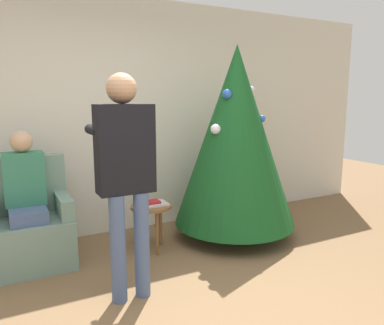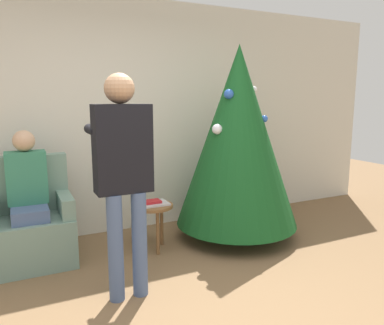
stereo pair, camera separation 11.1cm
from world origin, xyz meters
name	(u,v)px [view 1 (the left image)]	position (x,y,z in m)	size (l,w,h in m)	color
wall_back	(98,118)	(0.00, 2.23, 1.35)	(8.00, 0.06, 2.70)	beige
christmas_tree	(236,137)	(1.31, 1.41, 1.15)	(1.36, 1.36, 2.14)	brown
armchair	(28,228)	(-0.83, 1.69, 0.36)	(0.76, 0.63, 1.02)	gray
person_seated	(26,193)	(-0.83, 1.66, 0.71)	(0.36, 0.46, 1.28)	#475B84
person_standing	(125,166)	(-0.18, 0.70, 1.07)	(0.45, 0.57, 1.76)	#475B84
side_stool	(151,212)	(0.33, 1.47, 0.41)	(0.43, 0.43, 0.49)	brown
laptop	(151,204)	(0.33, 1.47, 0.50)	(0.33, 0.23, 0.02)	silver
book	(151,202)	(0.33, 1.47, 0.52)	(0.17, 0.13, 0.02)	#B21E23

